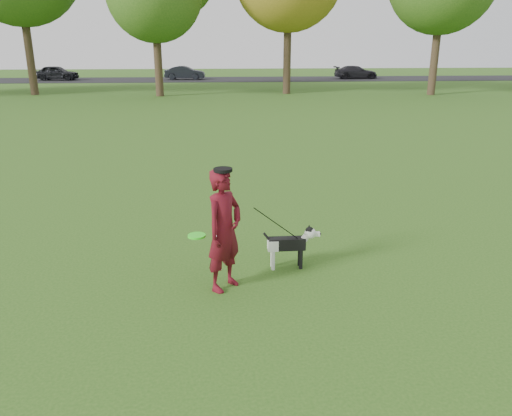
{
  "coord_description": "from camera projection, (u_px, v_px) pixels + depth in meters",
  "views": [
    {
      "loc": [
        -0.55,
        -6.25,
        3.11
      ],
      "look_at": [
        -0.04,
        0.26,
        0.95
      ],
      "focal_mm": 35.0,
      "sensor_mm": 36.0,
      "label": 1
    }
  ],
  "objects": [
    {
      "name": "car_mid",
      "position": [
        185.0,
        73.0,
        44.35
      ],
      "size": [
        3.61,
        1.54,
        1.16
      ],
      "primitive_type": "imported",
      "rotation": [
        0.0,
        0.0,
        1.48
      ],
      "color": "black",
      "rests_on": "road"
    },
    {
      "name": "man_held_items",
      "position": [
        277.0,
        224.0,
        6.73
      ],
      "size": [
        1.55,
        0.7,
        1.21
      ],
      "color": "#32FF20",
      "rests_on": "ground"
    },
    {
      "name": "car_left",
      "position": [
        57.0,
        73.0,
        43.51
      ],
      "size": [
        3.8,
        1.82,
        1.25
      ],
      "primitive_type": "imported",
      "rotation": [
        0.0,
        0.0,
        1.47
      ],
      "color": "black",
      "rests_on": "road"
    },
    {
      "name": "dog",
      "position": [
        291.0,
        242.0,
        7.16
      ],
      "size": [
        0.84,
        0.17,
        0.64
      ],
      "color": "black",
      "rests_on": "ground"
    },
    {
      "name": "ground",
      "position": [
        260.0,
        278.0,
        6.93
      ],
      "size": [
        120.0,
        120.0,
        0.0
      ],
      "primitive_type": "plane",
      "color": "#285116",
      "rests_on": "ground"
    },
    {
      "name": "man",
      "position": [
        224.0,
        230.0,
        6.44
      ],
      "size": [
        0.68,
        0.7,
        1.63
      ],
      "primitive_type": "imported",
      "rotation": [
        0.0,
        0.0,
        0.86
      ],
      "color": "#560C1F",
      "rests_on": "ground"
    },
    {
      "name": "road",
      "position": [
        222.0,
        79.0,
        44.78
      ],
      "size": [
        120.0,
        7.0,
        0.02
      ],
      "primitive_type": "cube",
      "color": "black",
      "rests_on": "ground"
    },
    {
      "name": "car_right",
      "position": [
        356.0,
        72.0,
        45.51
      ],
      "size": [
        3.94,
        1.66,
        1.13
      ],
      "primitive_type": "imported",
      "rotation": [
        0.0,
        0.0,
        1.59
      ],
      "color": "black",
      "rests_on": "road"
    }
  ]
}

